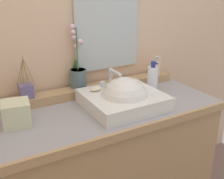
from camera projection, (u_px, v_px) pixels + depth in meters
wall_back at (75, 26)px, 1.71m from camera, size 3.00×0.20×2.52m
vanity_cabinet at (106, 169)px, 1.68m from camera, size 1.31×0.58×0.86m
back_ledge at (89, 90)px, 1.70m from camera, size 1.23×0.10×0.05m
sink_basin at (124, 101)px, 1.52m from camera, size 0.42×0.40×0.29m
soap_bar at (96, 89)px, 1.55m from camera, size 0.07×0.04×0.02m
potted_plant at (78, 73)px, 1.65m from camera, size 0.10×0.11×0.38m
soap_dispenser at (156, 67)px, 1.89m from camera, size 0.06×0.06×0.13m
reed_diffuser at (26, 90)px, 1.50m from camera, size 0.09×0.08×0.24m
lotion_bottle at (152, 79)px, 1.73m from camera, size 0.07×0.07×0.20m
tissue_box at (16, 113)px, 1.31m from camera, size 0.15×0.15×0.12m
mirror at (107, 24)px, 1.69m from camera, size 0.44×0.02×0.57m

